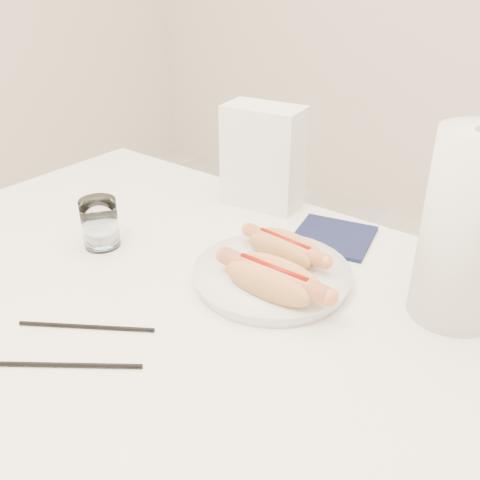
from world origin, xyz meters
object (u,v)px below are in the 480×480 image
Objects in this scene: water_glass at (100,223)px; plate at (272,277)px; table at (185,319)px; hotdog_left at (285,248)px; hotdog_right at (273,279)px; napkin_box at (263,157)px; paper_towel_roll at (468,230)px.

plate is at bearing 15.69° from water_glass.
hotdog_left is at bearing 57.39° from table.
table is 7.35× the size of hotdog_left.
water_glass reaches higher than hotdog_left.
plate reaches higher than table.
hotdog_right reaches higher than plate.
plate is at bearing 45.81° from table.
hotdog_left is (0.09, 0.15, 0.10)m from table.
table is at bearing -117.58° from hotdog_left.
napkin_box is 0.74× the size of paper_towel_roll.
napkin_box is at bearing 128.59° from plate.
plate is 0.07m from hotdog_right.
water_glass is 0.35m from napkin_box.
plate is 0.05m from hotdog_left.
napkin_box is (0.12, 0.33, 0.06)m from water_glass.
table is 4.28× the size of paper_towel_roll.
napkin_box is (-0.18, 0.19, 0.06)m from hotdog_left.
table is 4.87× the size of plate.
paper_towel_roll reaches higher than hotdog_right.
water_glass is (-0.35, -0.04, 0.00)m from hotdog_right.
hotdog_left is at bearing 113.99° from hotdog_right.
napkin_box reaches higher than hotdog_right.
paper_towel_roll is at bearing 17.68° from water_glass.
hotdog_right is at bearing -54.28° from plate.
paper_towel_roll reaches higher than napkin_box.
table is 5.76× the size of napkin_box.
hotdog_right is at bearing -61.03° from hotdog_left.
hotdog_right is (0.04, -0.09, 0.00)m from hotdog_left.
hotdog_right is at bearing -147.02° from paper_towel_roll.
water_glass is (-0.21, 0.01, 0.10)m from table.
napkin_box is (-0.19, 0.24, 0.09)m from plate.
hotdog_right is (0.14, 0.05, 0.10)m from table.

